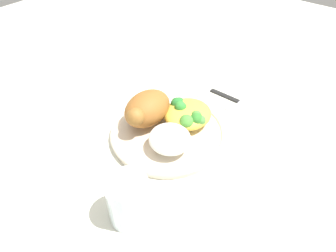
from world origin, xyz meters
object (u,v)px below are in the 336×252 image
object	(u,v)px
roasted_chicken	(147,109)
knife	(238,101)
water_glass	(128,200)
plate	(168,133)
rice_pile	(170,139)
mac_cheese_with_broccoli	(187,113)
fork	(222,106)

from	to	relation	value
roasted_chicken	knife	distance (m)	0.24
roasted_chicken	water_glass	distance (m)	0.22
knife	roasted_chicken	bearing A→B (deg)	-27.24
plate	roasted_chicken	world-z (taller)	roasted_chicken
knife	water_glass	bearing A→B (deg)	2.47
rice_pile	water_glass	size ratio (longest dim) A/B	0.95
mac_cheese_with_broccoli	fork	size ratio (longest dim) A/B	0.76
knife	fork	bearing A→B (deg)	-27.20
rice_pile	fork	bearing A→B (deg)	179.75
plate	fork	xyz separation A→B (m)	(-0.16, 0.04, -0.01)
rice_pile	knife	world-z (taller)	rice_pile
knife	water_glass	xyz separation A→B (m)	(0.40, 0.02, 0.04)
fork	water_glass	xyz separation A→B (m)	(0.36, 0.04, 0.04)
fork	water_glass	size ratio (longest dim) A/B	1.59
rice_pile	mac_cheese_with_broccoli	size ratio (longest dim) A/B	0.78
mac_cheese_with_broccoli	water_glass	bearing A→B (deg)	14.06
fork	water_glass	bearing A→B (deg)	6.18
mac_cheese_with_broccoli	knife	world-z (taller)	mac_cheese_with_broccoli
plate	fork	distance (m)	0.17
plate	water_glass	size ratio (longest dim) A/B	2.77
water_glass	plate	bearing A→B (deg)	-158.73
plate	fork	bearing A→B (deg)	167.26
roasted_chicken	fork	world-z (taller)	roasted_chicken
roasted_chicken	mac_cheese_with_broccoli	distance (m)	0.09
roasted_chicken	fork	distance (m)	0.20
fork	mac_cheese_with_broccoli	bearing A→B (deg)	-10.97
rice_pile	water_glass	xyz separation A→B (m)	(0.15, 0.04, 0.00)
fork	roasted_chicken	bearing A→B (deg)	-27.25
plate	knife	xyz separation A→B (m)	(-0.20, 0.06, -0.01)
fork	water_glass	distance (m)	0.36
rice_pile	mac_cheese_with_broccoli	world-z (taller)	mac_cheese_with_broccoli
roasted_chicken	knife	size ratio (longest dim) A/B	0.65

